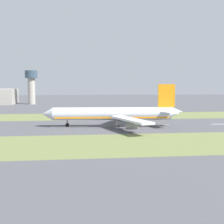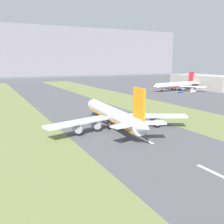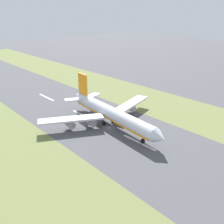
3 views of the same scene
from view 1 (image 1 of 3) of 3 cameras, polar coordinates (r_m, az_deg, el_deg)
The scene contains 7 objects.
ground_plane at distance 151.41m, azimuth -0.36°, elevation -2.55°, with size 800.00×800.00×0.00m, color #4C4C51.
grass_median_west at distance 107.41m, azimuth 2.35°, elevation -5.81°, with size 40.00×600.00×0.01m, color olive.
grass_median_east at distance 195.86m, azimuth -1.84°, elevation -0.76°, with size 40.00×600.00×0.01m, color olive.
centreline_dash_mid at distance 155.08m, azimuth 7.25°, elevation -2.41°, with size 1.20×18.00×0.01m, color silver.
centreline_dash_far at distance 150.49m, azimuth -7.71°, elevation -2.65°, with size 1.20×18.00×0.01m, color silver.
airplane_main_jet at distance 148.36m, azimuth 0.74°, elevation -0.37°, with size 63.93×67.22×20.20m.
control_tower at distance 315.40m, azimuth -14.53°, elevation 5.06°, with size 12.00×12.00×32.88m.
Camera 1 is at (-149.03, 16.86, 20.73)m, focal length 50.00 mm.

